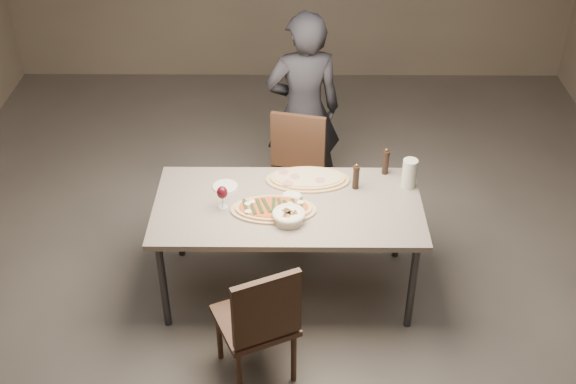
{
  "coord_description": "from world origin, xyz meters",
  "views": [
    {
      "loc": [
        0.03,
        -3.9,
        3.6
      ],
      "look_at": [
        0.0,
        0.0,
        0.85
      ],
      "focal_mm": 45.0,
      "sensor_mm": 36.0,
      "label": 1
    }
  ],
  "objects_px": {
    "dining_table": "(288,211)",
    "carafe": "(409,174)",
    "ham_pizza": "(308,179)",
    "diner": "(303,112)",
    "chair_near": "(260,319)",
    "chair_far": "(295,169)",
    "zucchini_pizza": "(273,209)",
    "pepper_mill_left": "(386,162)",
    "bread_basket": "(289,216)"
  },
  "relations": [
    {
      "from": "zucchini_pizza",
      "to": "chair_near",
      "type": "relative_size",
      "value": 0.62
    },
    {
      "from": "pepper_mill_left",
      "to": "chair_far",
      "type": "height_order",
      "value": "pepper_mill_left"
    },
    {
      "from": "dining_table",
      "to": "diner",
      "type": "xyz_separation_m",
      "value": [
        0.11,
        1.13,
        0.14
      ]
    },
    {
      "from": "ham_pizza",
      "to": "carafe",
      "type": "height_order",
      "value": "carafe"
    },
    {
      "from": "zucchini_pizza",
      "to": "bread_basket",
      "type": "height_order",
      "value": "bread_basket"
    },
    {
      "from": "bread_basket",
      "to": "chair_far",
      "type": "xyz_separation_m",
      "value": [
        0.04,
        0.95,
        -0.27
      ]
    },
    {
      "from": "carafe",
      "to": "zucchini_pizza",
      "type": "bearing_deg",
      "value": -162.58
    },
    {
      "from": "pepper_mill_left",
      "to": "carafe",
      "type": "distance_m",
      "value": 0.22
    },
    {
      "from": "bread_basket",
      "to": "chair_near",
      "type": "xyz_separation_m",
      "value": [
        -0.17,
        -0.65,
        -0.28
      ]
    },
    {
      "from": "carafe",
      "to": "bread_basket",
      "type": "bearing_deg",
      "value": -153.66
    },
    {
      "from": "pepper_mill_left",
      "to": "carafe",
      "type": "bearing_deg",
      "value": -48.49
    },
    {
      "from": "dining_table",
      "to": "carafe",
      "type": "xyz_separation_m",
      "value": [
        0.83,
        0.22,
        0.16
      ]
    },
    {
      "from": "ham_pizza",
      "to": "chair_far",
      "type": "relative_size",
      "value": 0.62
    },
    {
      "from": "zucchini_pizza",
      "to": "pepper_mill_left",
      "type": "height_order",
      "value": "pepper_mill_left"
    },
    {
      "from": "zucchini_pizza",
      "to": "carafe",
      "type": "height_order",
      "value": "carafe"
    },
    {
      "from": "dining_table",
      "to": "pepper_mill_left",
      "type": "relative_size",
      "value": 8.83
    },
    {
      "from": "dining_table",
      "to": "chair_near",
      "type": "height_order",
      "value": "chair_near"
    },
    {
      "from": "ham_pizza",
      "to": "bread_basket",
      "type": "height_order",
      "value": "bread_basket"
    },
    {
      "from": "chair_near",
      "to": "diner",
      "type": "relative_size",
      "value": 0.56
    },
    {
      "from": "dining_table",
      "to": "ham_pizza",
      "type": "bearing_deg",
      "value": 64.27
    },
    {
      "from": "zucchini_pizza",
      "to": "ham_pizza",
      "type": "distance_m",
      "value": 0.42
    },
    {
      "from": "ham_pizza",
      "to": "bread_basket",
      "type": "xyz_separation_m",
      "value": [
        -0.13,
        -0.47,
        0.03
      ]
    },
    {
      "from": "ham_pizza",
      "to": "dining_table",
      "type": "bearing_deg",
      "value": -135.92
    },
    {
      "from": "ham_pizza",
      "to": "diner",
      "type": "distance_m",
      "value": 0.86
    },
    {
      "from": "bread_basket",
      "to": "chair_near",
      "type": "height_order",
      "value": "chair_near"
    },
    {
      "from": "chair_far",
      "to": "carafe",
      "type": "bearing_deg",
      "value": 158.27
    },
    {
      "from": "zucchini_pizza",
      "to": "chair_near",
      "type": "xyz_separation_m",
      "value": [
        -0.06,
        -0.77,
        -0.25
      ]
    },
    {
      "from": "pepper_mill_left",
      "to": "chair_far",
      "type": "bearing_deg",
      "value": 149.33
    },
    {
      "from": "zucchini_pizza",
      "to": "diner",
      "type": "height_order",
      "value": "diner"
    },
    {
      "from": "ham_pizza",
      "to": "pepper_mill_left",
      "type": "bearing_deg",
      "value": -9.88
    },
    {
      "from": "chair_near",
      "to": "diner",
      "type": "height_order",
      "value": "diner"
    },
    {
      "from": "bread_basket",
      "to": "pepper_mill_left",
      "type": "height_order",
      "value": "pepper_mill_left"
    },
    {
      "from": "dining_table",
      "to": "zucchini_pizza",
      "type": "bearing_deg",
      "value": -142.52
    },
    {
      "from": "diner",
      "to": "chair_far",
      "type": "bearing_deg",
      "value": 69.23
    },
    {
      "from": "chair_far",
      "to": "diner",
      "type": "bearing_deg",
      "value": -87.52
    },
    {
      "from": "chair_near",
      "to": "chair_far",
      "type": "xyz_separation_m",
      "value": [
        0.2,
        1.6,
        0.01
      ]
    },
    {
      "from": "zucchini_pizza",
      "to": "pepper_mill_left",
      "type": "relative_size",
      "value": 2.79
    },
    {
      "from": "dining_table",
      "to": "chair_far",
      "type": "bearing_deg",
      "value": 86.61
    },
    {
      "from": "bread_basket",
      "to": "carafe",
      "type": "relative_size",
      "value": 1.02
    },
    {
      "from": "ham_pizza",
      "to": "chair_near",
      "type": "relative_size",
      "value": 0.63
    },
    {
      "from": "ham_pizza",
      "to": "pepper_mill_left",
      "type": "height_order",
      "value": "pepper_mill_left"
    },
    {
      "from": "carafe",
      "to": "chair_near",
      "type": "xyz_separation_m",
      "value": [
        -0.99,
        -1.06,
        -0.34
      ]
    },
    {
      "from": "ham_pizza",
      "to": "bread_basket",
      "type": "relative_size",
      "value": 2.71
    },
    {
      "from": "diner",
      "to": "pepper_mill_left",
      "type": "bearing_deg",
      "value": 116.88
    },
    {
      "from": "bread_basket",
      "to": "pepper_mill_left",
      "type": "distance_m",
      "value": 0.89
    },
    {
      "from": "pepper_mill_left",
      "to": "carafe",
      "type": "height_order",
      "value": "carafe"
    },
    {
      "from": "ham_pizza",
      "to": "carafe",
      "type": "xyz_separation_m",
      "value": [
        0.7,
        -0.06,
        0.09
      ]
    },
    {
      "from": "dining_table",
      "to": "carafe",
      "type": "height_order",
      "value": "carafe"
    },
    {
      "from": "dining_table",
      "to": "diner",
      "type": "distance_m",
      "value": 1.15
    },
    {
      "from": "carafe",
      "to": "chair_far",
      "type": "distance_m",
      "value": 1.01
    }
  ]
}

